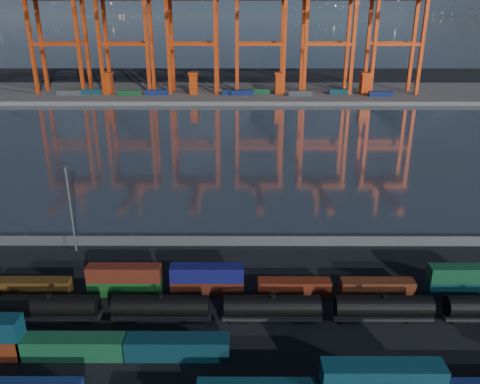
{
  "coord_description": "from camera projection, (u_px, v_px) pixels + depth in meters",
  "views": [
    {
      "loc": [
        0.25,
        -50.28,
        40.1
      ],
      "look_at": [
        0.0,
        30.0,
        10.0
      ],
      "focal_mm": 35.0,
      "sensor_mm": 36.0,
      "label": 1
    }
  ],
  "objects": [
    {
      "name": "ground",
      "position": [
        239.0,
        344.0,
        61.16
      ],
      "size": [
        700.0,
        700.0,
        0.0
      ],
      "primitive_type": "plane",
      "color": "black",
      "rests_on": "ground"
    },
    {
      "name": "harbor_water",
      "position": [
        241.0,
        142.0,
        159.47
      ],
      "size": [
        700.0,
        700.0,
        0.0
      ],
      "primitive_type": "plane",
      "color": "#2E3843",
      "rests_on": "ground"
    },
    {
      "name": "far_quay",
      "position": [
        241.0,
        93.0,
        257.43
      ],
      "size": [
        700.0,
        70.0,
        2.0
      ],
      "primitive_type": "cube",
      "color": "#514F4C",
      "rests_on": "ground"
    },
    {
      "name": "container_row_mid",
      "position": [
        228.0,
        342.0,
        58.2
      ],
      "size": [
        141.52,
        2.63,
        5.61
      ],
      "color": "#373A3B",
      "rests_on": "ground"
    },
    {
      "name": "container_row_north",
      "position": [
        286.0,
        284.0,
        71.62
      ],
      "size": [
        140.5,
        2.28,
        4.85
      ],
      "color": "navy",
      "rests_on": "ground"
    },
    {
      "name": "tanker_string",
      "position": [
        272.0,
        307.0,
        65.16
      ],
      "size": [
        106.91,
        2.99,
        4.27
      ],
      "color": "black",
      "rests_on": "ground"
    },
    {
      "name": "waterfront_fence",
      "position": [
        240.0,
        241.0,
        87.02
      ],
      "size": [
        160.12,
        0.12,
        2.2
      ],
      "color": "#595B5E",
      "rests_on": "ground"
    },
    {
      "name": "yard_light_mast",
      "position": [
        70.0,
        204.0,
        82.33
      ],
      "size": [
        1.6,
        0.4,
        16.6
      ],
      "color": "slate",
      "rests_on": "ground"
    },
    {
      "name": "gantry_cranes",
      "position": [
        226.0,
        9.0,
        236.02
      ],
      "size": [
        202.4,
        52.61,
        71.25
      ],
      "color": "#C5390D",
      "rests_on": "ground"
    },
    {
      "name": "quay_containers",
      "position": [
        220.0,
        92.0,
        243.05
      ],
      "size": [
        172.58,
        10.99,
        2.6
      ],
      "color": "navy",
      "rests_on": "far_quay"
    },
    {
      "name": "straddle_carriers",
      "position": [
        236.0,
        82.0,
        245.68
      ],
      "size": [
        140.0,
        7.0,
        11.1
      ],
      "color": "#C5390D",
      "rests_on": "far_quay"
    }
  ]
}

